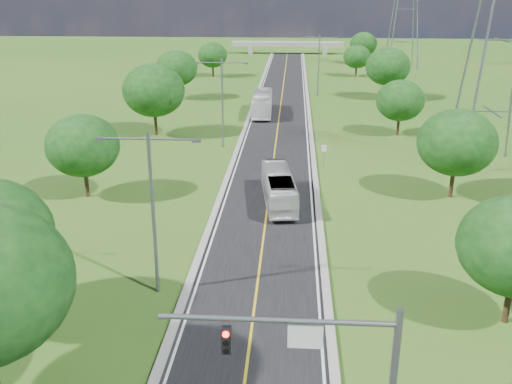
{
  "coord_description": "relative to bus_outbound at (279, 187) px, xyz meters",
  "views": [
    {
      "loc": [
        2.0,
        -18.18,
        17.63
      ],
      "look_at": [
        -0.67,
        21.89,
        3.0
      ],
      "focal_mm": 40.0,
      "sensor_mm": 36.0,
      "label": 1
    }
  ],
  "objects": [
    {
      "name": "tree_rc",
      "position": [
        14.11,
        24.58,
        2.9
      ],
      "size": [
        5.88,
        5.88,
        6.84
      ],
      "color": "black",
      "rests_on": "ground"
    },
    {
      "name": "bus_outbound",
      "position": [
        0.0,
        0.0,
        0.0
      ],
      "size": [
        3.48,
        10.09,
        2.75
      ],
      "primitive_type": "imported",
      "rotation": [
        0.0,
        0.0,
        3.26
      ],
      "color": "silver",
      "rests_on": "road"
    },
    {
      "name": "tree_le",
      "position": [
        -15.39,
        70.58,
        2.9
      ],
      "size": [
        5.88,
        5.88,
        6.84
      ],
      "color": "black",
      "rests_on": "ground"
    },
    {
      "name": "tree_re",
      "position": [
        13.61,
        72.58,
        2.59
      ],
      "size": [
        5.46,
        5.46,
        6.35
      ],
      "color": "black",
      "rests_on": "ground"
    },
    {
      "name": "road",
      "position": [
        -0.89,
        38.58,
        -1.41
      ],
      "size": [
        8.0,
        150.0,
        0.06
      ],
      "primitive_type": "cube",
      "color": "black",
      "rests_on": "ground"
    },
    {
      "name": "signal_mast",
      "position": [
        2.79,
        -28.42,
        3.47
      ],
      "size": [
        8.54,
        0.33,
        7.2
      ],
      "color": "slate",
      "rests_on": "ground"
    },
    {
      "name": "curb_right",
      "position": [
        3.36,
        38.58,
        -1.33
      ],
      "size": [
        0.5,
        150.0,
        0.22
      ],
      "primitive_type": "cube",
      "color": "gray",
      "rests_on": "ground"
    },
    {
      "name": "bus_inbound",
      "position": [
        -3.38,
        35.37,
        0.2
      ],
      "size": [
        2.94,
        11.38,
        3.15
      ],
      "primitive_type": "imported",
      "rotation": [
        0.0,
        0.0,
        0.03
      ],
      "color": "white",
      "rests_on": "road"
    },
    {
      "name": "streetlight_mid_left",
      "position": [
        -6.89,
        17.58,
        4.51
      ],
      "size": [
        5.9,
        0.25,
        10.0
      ],
      "color": "slate",
      "rests_on": "ground"
    },
    {
      "name": "power_tower_near",
      "position": [
        21.11,
        12.58,
        12.57
      ],
      "size": [
        9.0,
        6.4,
        28.0
      ],
      "color": "slate",
      "rests_on": "ground"
    },
    {
      "name": "tree_lc",
      "position": [
        -15.89,
        22.58,
        4.14
      ],
      "size": [
        7.56,
        7.56,
        8.79
      ],
      "color": "black",
      "rests_on": "ground"
    },
    {
      "name": "tree_lb",
      "position": [
        -16.89,
        0.58,
        3.21
      ],
      "size": [
        6.3,
        6.3,
        7.33
      ],
      "color": "black",
      "rests_on": "ground"
    },
    {
      "name": "overpass",
      "position": [
        -0.89,
        112.58,
        0.98
      ],
      "size": [
        30.0,
        3.0,
        3.2
      ],
      "color": "gray",
      "rests_on": "ground"
    },
    {
      "name": "tree_rd",
      "position": [
        16.11,
        48.58,
        3.83
      ],
      "size": [
        7.14,
        7.14,
        8.3
      ],
      "color": "black",
      "rests_on": "ground"
    },
    {
      "name": "tree_rf",
      "position": [
        17.11,
        92.58,
        3.21
      ],
      "size": [
        6.3,
        6.3,
        7.33
      ],
      "color": "black",
      "rests_on": "ground"
    },
    {
      "name": "tree_ld",
      "position": [
        -17.89,
        46.58,
        3.52
      ],
      "size": [
        6.72,
        6.72,
        7.82
      ],
      "color": "black",
      "rests_on": "ground"
    },
    {
      "name": "speed_limit_sign",
      "position": [
        4.31,
        10.56,
        0.16
      ],
      "size": [
        0.55,
        0.09,
        2.4
      ],
      "color": "slate",
      "rests_on": "ground"
    },
    {
      "name": "curb_left",
      "position": [
        -5.14,
        38.58,
        -1.33
      ],
      "size": [
        0.5,
        150.0,
        0.22
      ],
      "primitive_type": "cube",
      "color": "gray",
      "rests_on": "ground"
    },
    {
      "name": "ground",
      "position": [
        -0.89,
        32.58,
        -1.44
      ],
      "size": [
        260.0,
        260.0,
        0.0
      ],
      "primitive_type": "plane",
      "color": "#2C5618",
      "rests_on": "ground"
    },
    {
      "name": "streetlight_near_left",
      "position": [
        -6.89,
        -15.42,
        4.51
      ],
      "size": [
        5.9,
        0.25,
        10.0
      ],
      "color": "slate",
      "rests_on": "ground"
    },
    {
      "name": "tree_rb",
      "position": [
        15.11,
        2.58,
        3.52
      ],
      "size": [
        6.72,
        6.72,
        7.82
      ],
      "color": "black",
      "rests_on": "ground"
    },
    {
      "name": "power_tower_far",
      "position": [
        25.11,
        87.58,
        12.57
      ],
      "size": [
        9.0,
        6.4,
        28.0
      ],
      "color": "slate",
      "rests_on": "ground"
    },
    {
      "name": "streetlight_far_right",
      "position": [
        5.11,
        50.58,
        4.51
      ],
      "size": [
        5.9,
        0.25,
        10.0
      ],
      "color": "slate",
      "rests_on": "ground"
    }
  ]
}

